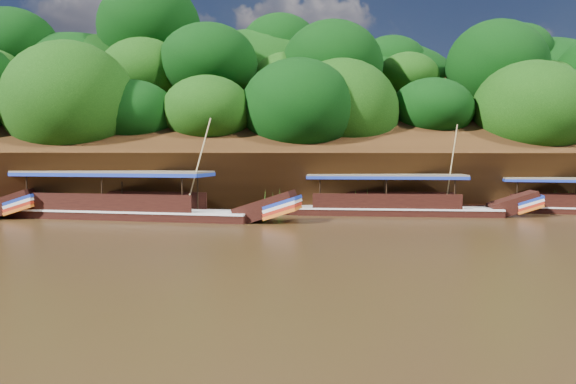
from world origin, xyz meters
The scene contains 5 objects.
ground centered at (0.00, 0.00, 0.00)m, with size 160.00×160.00×0.00m, color black.
riverbank centered at (-0.01, 22.73, 1.89)m, with size 120.00×30.06×19.40m.
boat_1 centered at (2.71, 7.41, 0.55)m, with size 14.27×5.22×5.83m.
boat_2 centered at (-13.07, 7.25, 0.61)m, with size 16.96×7.79×6.12m.
reeds centered at (-3.48, 9.39, 0.84)m, with size 49.66×2.73×1.90m.
Camera 1 is at (-8.69, -25.06, 3.52)m, focal length 35.00 mm.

